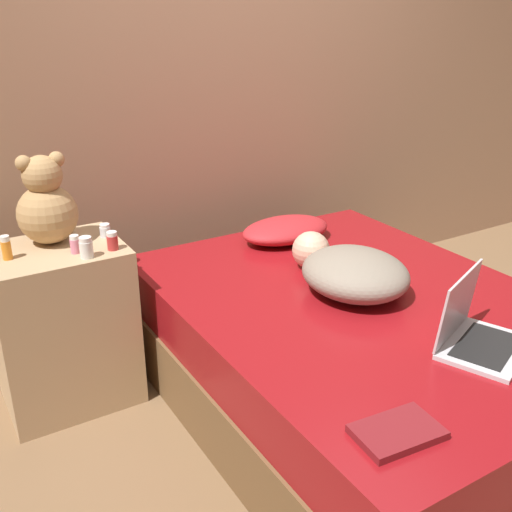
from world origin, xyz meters
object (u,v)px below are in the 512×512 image
pillow (286,230)px  bottle_white (86,248)px  laptop (475,332)px  teddy_bear (46,205)px  book (397,432)px  bottle_orange (6,248)px  bottle_clear (105,231)px  bottle_red (112,241)px  bottle_pink (75,244)px  person_lying (351,270)px

pillow → bottle_white: bottle_white is taller
laptop → teddy_bear: 1.70m
book → pillow: bearing=68.0°
teddy_bear → book: (0.55, -1.47, -0.34)m
bottle_orange → bottle_clear: bearing=6.1°
laptop → bottle_clear: 1.51m
bottle_orange → laptop: bearing=-41.8°
pillow → book: 1.51m
bottle_clear → bottle_red: bearing=-97.4°
bottle_white → book: (0.47, -1.23, -0.22)m
teddy_bear → bottle_clear: bearing=-14.4°
laptop → bottle_orange: (-1.30, 1.16, 0.18)m
teddy_bear → bottle_pink: (0.05, -0.17, -0.13)m
teddy_bear → bottle_orange: bearing=-152.6°
pillow → bottle_clear: size_ratio=8.36×
teddy_bear → bottle_red: (0.19, -0.21, -0.12)m
bottle_red → bottle_pink: bearing=162.8°
laptop → book: bearing=178.6°
person_lying → bottle_red: bearing=150.4°
pillow → bottle_red: 0.95m
bottle_orange → book: bearing=-61.7°
bottle_pink → bottle_red: bearing=-17.2°
person_lying → book: size_ratio=2.47×
bottle_white → bottle_red: 0.12m
pillow → bottle_red: size_ratio=6.23×
pillow → bottle_clear: (-0.91, 0.02, 0.16)m
bottle_white → bottle_clear: 0.23m
laptop → bottle_clear: bearing=104.6°
person_lying → bottle_pink: (-0.98, 0.51, 0.14)m
laptop → bottle_white: bearing=113.2°
teddy_bear → bottle_white: (0.08, -0.24, -0.12)m
bottle_red → laptop: bearing=-48.7°
bottle_white → bottle_pink: (-0.02, 0.07, -0.01)m
person_lying → bottle_clear: size_ratio=11.08×
bottle_orange → bottle_pink: bearing=-16.3°
person_lying → bottle_pink: 1.11m
teddy_bear → laptop: bearing=-48.6°
pillow → book: bearing=-112.0°
pillow → laptop: (-0.01, -1.18, 0.00)m
bottle_red → bottle_white: bearing=-166.2°
laptop → bottle_white: 1.46m
bottle_orange → bottle_clear: size_ratio=1.70×
bottle_white → bottle_pink: size_ratio=1.15×
person_lying → pillow: bearing=81.6°
bottle_white → bottle_red: bottle_white is taller
bottle_orange → bottle_pink: size_ratio=1.30×
pillow → laptop: 1.18m
person_lying → bottle_orange: bearing=154.1°
book → laptop: bearing=20.8°
bottle_clear → bottle_pink: size_ratio=0.77×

